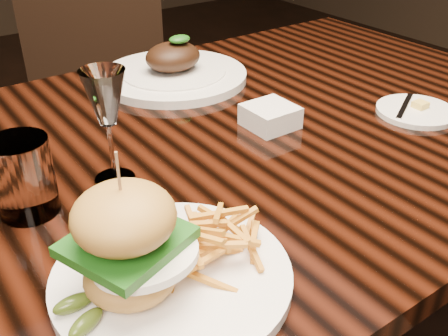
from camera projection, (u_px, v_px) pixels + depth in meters
dining_table at (181, 188)px, 0.91m from camera, size 1.60×0.90×0.75m
burger_plate at (163, 254)px, 0.57m from camera, size 0.27×0.27×0.19m
side_saucer at (416, 111)px, 0.99m from camera, size 0.15×0.15×0.02m
ramekin at (270, 116)px, 0.93m from camera, size 0.10×0.10×0.04m
wine_glass at (106, 102)px, 0.72m from camera, size 0.06×0.06×0.17m
water_tumbler at (24, 177)px, 0.69m from camera, size 0.08×0.08×0.11m
far_dish at (174, 72)px, 1.13m from camera, size 0.31×0.31×0.10m
chair_far at (98, 81)px, 1.70m from camera, size 0.61×0.61×0.95m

